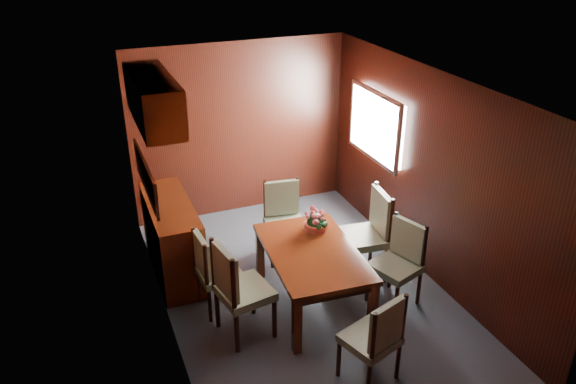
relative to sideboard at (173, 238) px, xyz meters
name	(u,v)px	position (x,y,z in m)	size (l,w,h in m)	color
ground	(305,294)	(1.25, -1.00, -0.45)	(4.50, 4.50, 0.00)	#38414D
room_shell	(285,150)	(1.15, -0.67, 1.18)	(3.06, 4.52, 2.41)	black
sideboard	(173,238)	(0.00, 0.00, 0.00)	(0.48, 1.40, 0.90)	#351306
dining_table	(312,258)	(1.25, -1.19, 0.14)	(1.01, 1.52, 0.68)	#351306
chair_left_near	(237,286)	(0.36, -1.37, 0.14)	(0.56, 0.58, 1.07)	black
chair_left_far	(212,268)	(0.25, -0.87, 0.07)	(0.45, 0.47, 0.93)	black
chair_right_near	(400,258)	(2.16, -1.47, 0.09)	(0.56, 0.58, 0.97)	black
chair_right_far	(370,229)	(2.10, -0.90, 0.15)	(0.55, 0.57, 1.08)	black
chair_head	(377,336)	(1.31, -2.44, 0.07)	(0.56, 0.55, 0.94)	black
chair_foot	(284,216)	(1.34, -0.13, 0.09)	(0.52, 0.51, 0.98)	black
flower_centerpiece	(316,219)	(1.46, -0.79, 0.36)	(0.27, 0.27, 0.27)	#C94D3D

